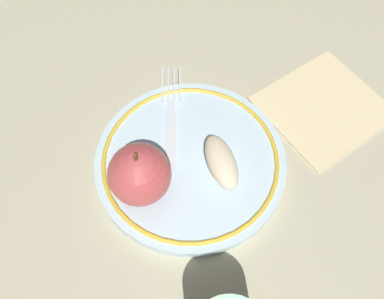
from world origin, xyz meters
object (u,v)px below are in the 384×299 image
Objects in this scene: plate at (192,161)px; apple_slice_front at (221,162)px; fork at (171,119)px; apple_red_whole at (140,174)px; napkin_folded at (323,106)px.

apple_slice_front is at bearing -47.56° from plate.
plate is 1.56× the size of fork.
apple_slice_front is (0.10, -0.02, -0.02)m from apple_red_whole.
fork is 1.01× the size of napkin_folded.
apple_red_whole is 1.06× the size of apple_slice_front.
napkin_folded is (0.28, 0.00, -0.05)m from apple_red_whole.
apple_slice_front reaches higher than napkin_folded.
apple_slice_front is 0.50× the size of napkin_folded.
apple_slice_front reaches higher than fork.
apple_red_whole is at bearing 90.09° from apple_slice_front.
apple_red_whole is 0.28m from napkin_folded.
apple_red_whole is 0.53× the size of fork.
napkin_folded is at bearing -82.46° from fork.
apple_red_whole is at bearing -179.37° from napkin_folded.
napkin_folded is at bearing -72.33° from apple_slice_front.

